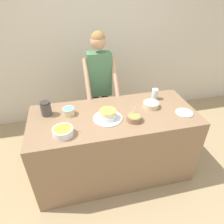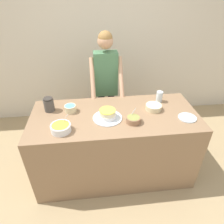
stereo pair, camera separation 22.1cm
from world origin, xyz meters
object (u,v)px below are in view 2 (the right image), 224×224
at_px(ceramic_plate, 187,118).
at_px(stoneware_jar, 49,105).
at_px(frosting_bowl_white, 154,107).
at_px(person_baker, 106,78).
at_px(frosting_bowl_blue, 70,108).
at_px(frosting_bowl_olive, 133,119).
at_px(frosting_bowl_orange, 61,128).
at_px(drinking_glass, 159,97).
at_px(cake, 107,115).

distance_m(ceramic_plate, stoneware_jar, 1.58).
height_order(frosting_bowl_white, ceramic_plate, frosting_bowl_white).
xyz_separation_m(person_baker, frosting_bowl_blue, (-0.47, -0.59, -0.10)).
height_order(frosting_bowl_olive, ceramic_plate, frosting_bowl_olive).
xyz_separation_m(frosting_bowl_blue, frosting_bowl_orange, (-0.07, -0.36, -0.00)).
bearing_deg(frosting_bowl_blue, drinking_glass, 5.74).
bearing_deg(cake, person_baker, 86.06).
xyz_separation_m(frosting_bowl_orange, drinking_glass, (1.17, 0.47, 0.03)).
distance_m(frosting_bowl_white, stoneware_jar, 1.22).
distance_m(cake, drinking_glass, 0.74).
height_order(frosting_bowl_white, drinking_glass, drinking_glass).
relative_size(person_baker, frosting_bowl_olive, 10.62).
bearing_deg(frosting_bowl_blue, frosting_bowl_orange, -101.58).
bearing_deg(frosting_bowl_orange, stoneware_jar, 112.67).
height_order(ceramic_plate, stoneware_jar, stoneware_jar).
relative_size(frosting_bowl_blue, stoneware_jar, 0.81).
relative_size(drinking_glass, ceramic_plate, 0.69).
xyz_separation_m(person_baker, cake, (-0.05, -0.77, -0.10)).
distance_m(person_baker, drinking_glass, 0.79).
xyz_separation_m(cake, frosting_bowl_blue, (-0.42, 0.19, -0.00)).
relative_size(cake, stoneware_jar, 1.98).
bearing_deg(frosting_bowl_olive, drinking_glass, 44.15).
xyz_separation_m(drinking_glass, stoneware_jar, (-1.34, -0.06, 0.01)).
xyz_separation_m(frosting_bowl_orange, frosting_bowl_olive, (0.76, 0.07, -0.01)).
distance_m(frosting_bowl_white, frosting_bowl_olive, 0.36).
bearing_deg(cake, frosting_bowl_white, 11.91).
height_order(frosting_bowl_blue, frosting_bowl_orange, frosting_bowl_orange).
bearing_deg(stoneware_jar, drinking_glass, 2.56).
bearing_deg(frosting_bowl_olive, frosting_bowl_blue, 157.11).
height_order(frosting_bowl_blue, stoneware_jar, stoneware_jar).
bearing_deg(stoneware_jar, cake, -19.64).
bearing_deg(frosting_bowl_olive, frosting_bowl_orange, -174.87).
distance_m(person_baker, ceramic_plate, 1.21).
relative_size(cake, drinking_glass, 2.37).
height_order(frosting_bowl_orange, stoneware_jar, frosting_bowl_orange).
relative_size(frosting_bowl_white, stoneware_jar, 1.14).
height_order(person_baker, ceramic_plate, person_baker).
height_order(cake, frosting_bowl_olive, frosting_bowl_olive).
height_order(person_baker, drinking_glass, person_baker).
bearing_deg(frosting_bowl_olive, frosting_bowl_white, 37.48).
xyz_separation_m(frosting_bowl_white, ceramic_plate, (0.33, -0.22, -0.03)).
relative_size(person_baker, frosting_bowl_white, 8.93).
height_order(cake, frosting_bowl_white, cake).
xyz_separation_m(frosting_bowl_blue, ceramic_plate, (1.30, -0.28, -0.04)).
distance_m(frosting_bowl_blue, stoneware_jar, 0.25).
bearing_deg(frosting_bowl_olive, cake, 158.84).
relative_size(frosting_bowl_white, ceramic_plate, 0.94).
distance_m(frosting_bowl_blue, frosting_bowl_orange, 0.36).
xyz_separation_m(frosting_bowl_olive, stoneware_jar, (-0.93, 0.34, 0.05)).
bearing_deg(drinking_glass, frosting_bowl_blue, -174.26).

